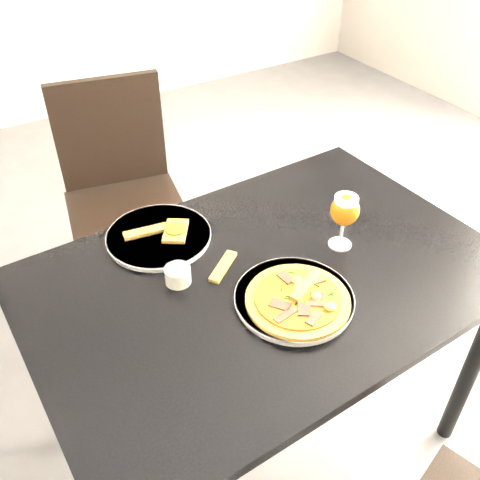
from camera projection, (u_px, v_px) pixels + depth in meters
ground at (328, 452)px, 1.79m from camera, size 6.00×6.00×0.00m
dining_table at (266, 298)px, 1.42m from camera, size 1.23×0.84×0.75m
chair_far at (123, 195)px, 2.07m from camera, size 0.51×0.51×0.93m
plate_main at (294, 299)px, 1.28m from camera, size 0.31×0.31×0.02m
pizza at (298, 299)px, 1.26m from camera, size 0.25×0.25×0.03m
plate_second at (159, 236)px, 1.47m from camera, size 0.34×0.34×0.02m
crust_scraps at (166, 231)px, 1.47m from camera, size 0.19×0.12×0.01m
loose_crust at (223, 266)px, 1.38m from camera, size 0.11×0.10×0.01m
sauce_cup at (178, 275)px, 1.33m from camera, size 0.07×0.07×0.04m
beer_glass at (345, 210)px, 1.38m from camera, size 0.08×0.08×0.16m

